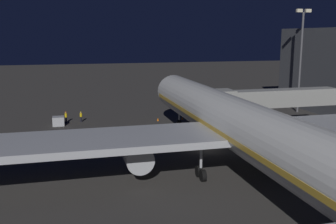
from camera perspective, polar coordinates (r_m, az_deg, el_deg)
ground_plane at (r=50.64m, az=5.63°, el=-5.45°), size 320.00×320.00×0.00m
airliner_at_gate at (r=40.00m, az=10.91°, el=-2.40°), size 55.96×59.61×17.05m
jet_bridge at (r=58.52m, az=13.98°, el=1.89°), size 19.93×3.40×6.87m
apron_floodlight_mast at (r=77.43m, az=18.89°, el=8.06°), size 2.90×0.50×19.17m
baggage_container_far_row at (r=65.71m, az=-15.75°, el=-1.30°), size 1.84×1.78×1.47m
ground_crew_near_nose_gear at (r=67.73m, az=-14.72°, el=-0.63°), size 0.40×0.40×1.85m
ground_crew_under_port_wing at (r=67.54m, az=-12.63°, el=-0.60°), size 0.40×0.40×1.78m
traffic_cone_nose_port at (r=67.93m, az=2.13°, el=-0.88°), size 0.36×0.36×0.55m
traffic_cone_nose_starboard at (r=66.83m, az=-1.49°, el=-1.08°), size 0.36×0.36×0.55m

